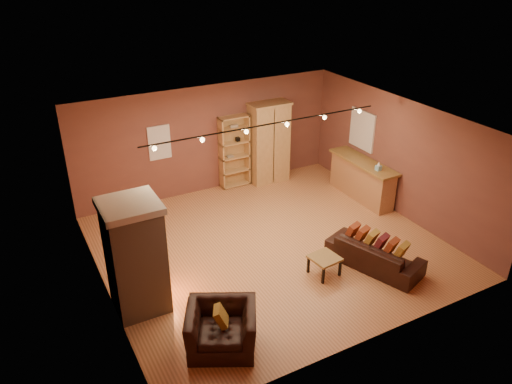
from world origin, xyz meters
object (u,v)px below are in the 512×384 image
loveseat (375,250)px  armchair (221,322)px  armoire (269,142)px  fireplace (136,256)px  bookcase (234,151)px  coffee_table (325,260)px  bar_counter (362,179)px

loveseat → armchair: size_ratio=1.52×
armoire → armchair: armoire is taller
fireplace → armchair: (0.86, -1.62, -0.57)m
bookcase → loveseat: bookcase is taller
coffee_table → loveseat: bearing=-13.5°
fireplace → loveseat: fireplace is taller
armchair → coffee_table: 2.75m
bookcase → bar_counter: bearing=-41.2°
bar_counter → coffee_table: 3.60m
armoire → loveseat: armoire is taller
fireplace → loveseat: bearing=-12.9°
bar_counter → coffee_table: bar_counter is taller
fireplace → bar_counter: size_ratio=0.99×
bar_counter → loveseat: (-1.72, -2.55, -0.12)m
bookcase → loveseat: bearing=-80.2°
bookcase → armoire: armoire is taller
fireplace → coffee_table: size_ratio=3.61×
armchair → armoire: bearing=81.1°
bar_counter → loveseat: bar_counter is taller
coffee_table → fireplace: bearing=167.3°
bookcase → armoire: size_ratio=0.88×
bookcase → bar_counter: bookcase is taller
fireplace → loveseat: 4.69m
coffee_table → armoire: bearing=74.6°
bookcase → loveseat: (0.82, -4.78, -0.60)m
bookcase → bar_counter: 3.41m
fireplace → bookcase: bearing=45.4°
bookcase → coffee_table: (-0.23, -4.53, -0.65)m
fireplace → bookcase: size_ratio=1.09×
bookcase → loveseat: 4.89m
fireplace → armoire: 5.88m
fireplace → bar_counter: 6.45m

